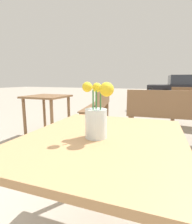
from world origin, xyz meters
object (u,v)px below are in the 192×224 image
Objects in this scene: table_front at (104,153)px; bench_middle at (100,105)px; table_back at (47,104)px; flower_vase at (97,119)px; bicycle at (155,102)px; bench_near at (178,116)px.

table_front is 0.58× the size of bench_middle.
flower_vase is at bearing -45.79° from table_back.
flower_vase is 0.38× the size of table_back.
bench_middle is at bearing -115.76° from bicycle.
bench_near is at bearing 77.75° from table_front.
bicycle is at bearing 64.24° from bench_middle.
bench_middle is (-1.52, 0.64, 0.01)m from bench_near.
table_back is (-1.59, 1.64, -0.22)m from flower_vase.
bench_middle is (-1.07, 2.70, -0.15)m from table_front.
table_front is 2.27m from table_back.
bicycle is (1.53, 3.16, -0.24)m from table_back.
flower_vase is at bearing -69.03° from bench_middle.
bench_near is (0.45, 2.06, -0.16)m from table_front.
flower_vase is at bearing -89.26° from bicycle.
bicycle is (-0.53, 2.69, -0.11)m from bench_near.
table_front is 0.65× the size of bench_near.
bench_middle is 2.28m from bicycle.
bicycle is at bearing 101.16° from bench_near.
bench_near reaches higher than bicycle.
bicycle is at bearing 90.74° from flower_vase.
flower_vase is at bearing -102.54° from bench_near.
bench_near reaches higher than table_back.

